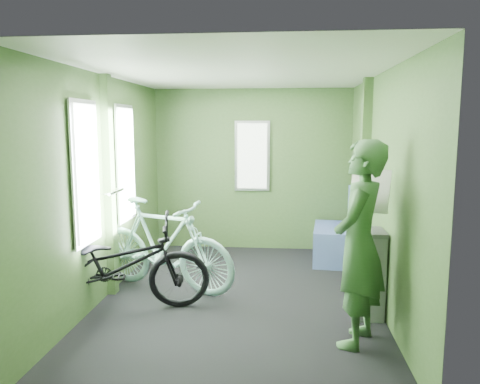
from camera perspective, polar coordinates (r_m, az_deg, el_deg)
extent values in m
plane|color=black|center=(5.04, -0.11, -12.65)|extent=(4.00, 4.00, 0.00)
cube|color=silver|center=(4.73, -0.12, 14.36)|extent=(2.80, 4.00, 0.02)
cube|color=#385527|center=(6.73, 1.51, 2.71)|extent=(2.80, 0.02, 2.30)
cube|color=#385527|center=(2.80, -4.02, -5.09)|extent=(2.80, 0.02, 2.30)
cube|color=#385527|center=(5.08, -16.05, 0.61)|extent=(0.02, 4.00, 2.30)
cube|color=#385527|center=(4.82, 16.68, 0.20)|extent=(0.02, 4.00, 2.30)
cube|color=#385527|center=(5.06, -15.63, 0.60)|extent=(0.08, 0.12, 2.30)
cube|color=silver|center=(4.53, -18.14, 2.19)|extent=(0.02, 0.56, 1.34)
cube|color=silver|center=(5.55, -13.64, 3.40)|extent=(0.02, 0.56, 1.34)
cube|color=white|center=(4.51, -18.32, 8.91)|extent=(0.00, 0.12, 0.12)
cube|color=white|center=(5.53, -13.73, 8.87)|extent=(0.00, 0.12, 0.12)
cylinder|color=silver|center=(5.04, -14.86, 0.03)|extent=(0.03, 0.40, 0.03)
cube|color=#385527|center=(5.40, 14.93, 1.09)|extent=(0.10, 0.10, 2.30)
cube|color=white|center=(5.66, 14.99, 8.51)|extent=(0.02, 0.40, 0.50)
cube|color=silver|center=(6.67, 1.49, 4.39)|extent=(0.50, 0.02, 1.00)
imported|color=black|center=(4.83, -14.43, -13.84)|extent=(1.86, 1.06, 0.99)
imported|color=#8AC4B9|center=(5.28, -9.30, -11.77)|extent=(1.82, 1.16, 1.08)
imported|color=#355B31|center=(3.91, 14.31, -6.16)|extent=(0.61, 0.72, 1.68)
cube|color=silver|center=(4.12, 15.55, 0.15)|extent=(0.36, 0.27, 0.36)
cube|color=slate|center=(4.60, 15.48, -9.54)|extent=(0.24, 0.34, 0.83)
cube|color=navy|center=(6.37, 11.30, -6.20)|extent=(0.59, 0.95, 0.45)
cube|color=navy|center=(6.29, 13.44, -1.96)|extent=(0.15, 0.91, 0.50)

